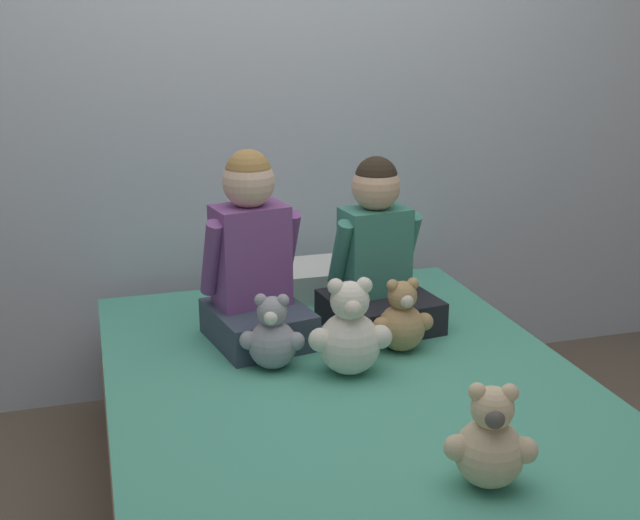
{
  "coord_description": "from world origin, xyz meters",
  "views": [
    {
      "loc": [
        -0.69,
        -2.06,
        1.54
      ],
      "look_at": [
        0.0,
        0.31,
        0.76
      ],
      "focal_mm": 45.0,
      "sensor_mm": 36.0,
      "label": 1
    }
  ],
  "objects_px": {
    "bed": "(348,451)",
    "teddy_bear_held_by_left_child": "(272,337)",
    "child_on_left": "(253,261)",
    "pillow_at_headboard": "(287,282)",
    "child_on_right": "(377,260)",
    "teddy_bear_at_foot_of_bed": "(490,443)",
    "teddy_bear_held_by_right_child": "(402,320)",
    "teddy_bear_between_children": "(350,334)"
  },
  "relations": [
    {
      "from": "teddy_bear_held_by_left_child",
      "to": "teddy_bear_at_foot_of_bed",
      "type": "height_order",
      "value": "teddy_bear_at_foot_of_bed"
    },
    {
      "from": "child_on_right",
      "to": "teddy_bear_at_foot_of_bed",
      "type": "relative_size",
      "value": 2.3
    },
    {
      "from": "pillow_at_headboard",
      "to": "teddy_bear_held_by_left_child",
      "type": "bearing_deg",
      "value": -107.87
    },
    {
      "from": "child_on_left",
      "to": "pillow_at_headboard",
      "type": "distance_m",
      "value": 0.47
    },
    {
      "from": "bed",
      "to": "teddy_bear_held_by_right_child",
      "type": "height_order",
      "value": "teddy_bear_held_by_right_child"
    },
    {
      "from": "child_on_right",
      "to": "bed",
      "type": "bearing_deg",
      "value": -127.42
    },
    {
      "from": "child_on_right",
      "to": "pillow_at_headboard",
      "type": "bearing_deg",
      "value": 113.68
    },
    {
      "from": "bed",
      "to": "pillow_at_headboard",
      "type": "distance_m",
      "value": 0.82
    },
    {
      "from": "teddy_bear_held_by_right_child",
      "to": "pillow_at_headboard",
      "type": "relative_size",
      "value": 0.55
    },
    {
      "from": "child_on_right",
      "to": "pillow_at_headboard",
      "type": "xyz_separation_m",
      "value": [
        -0.23,
        0.38,
        -0.18
      ]
    },
    {
      "from": "pillow_at_headboard",
      "to": "child_on_right",
      "type": "bearing_deg",
      "value": -58.98
    },
    {
      "from": "teddy_bear_held_by_right_child",
      "to": "child_on_left",
      "type": "bearing_deg",
      "value": 153.41
    },
    {
      "from": "teddy_bear_held_by_left_child",
      "to": "teddy_bear_between_children",
      "type": "distance_m",
      "value": 0.24
    },
    {
      "from": "bed",
      "to": "teddy_bear_between_children",
      "type": "xyz_separation_m",
      "value": [
        0.02,
        0.05,
        0.37
      ]
    },
    {
      "from": "child_on_right",
      "to": "teddy_bear_between_children",
      "type": "relative_size",
      "value": 1.95
    },
    {
      "from": "pillow_at_headboard",
      "to": "bed",
      "type": "bearing_deg",
      "value": -90.0
    },
    {
      "from": "teddy_bear_held_by_right_child",
      "to": "teddy_bear_held_by_left_child",
      "type": "bearing_deg",
      "value": -176.71
    },
    {
      "from": "bed",
      "to": "teddy_bear_at_foot_of_bed",
      "type": "bearing_deg",
      "value": -77.39
    },
    {
      "from": "bed",
      "to": "teddy_bear_held_by_left_child",
      "type": "xyz_separation_m",
      "value": [
        -0.2,
        0.15,
        0.34
      ]
    },
    {
      "from": "child_on_right",
      "to": "child_on_left",
      "type": "bearing_deg",
      "value": 172.03
    },
    {
      "from": "child_on_right",
      "to": "teddy_bear_between_children",
      "type": "bearing_deg",
      "value": -129.04
    },
    {
      "from": "bed",
      "to": "teddy_bear_between_children",
      "type": "relative_size",
      "value": 6.16
    },
    {
      "from": "teddy_bear_held_by_left_child",
      "to": "teddy_bear_between_children",
      "type": "bearing_deg",
      "value": -6.09
    },
    {
      "from": "teddy_bear_held_by_right_child",
      "to": "teddy_bear_between_children",
      "type": "relative_size",
      "value": 0.8
    },
    {
      "from": "teddy_bear_at_foot_of_bed",
      "to": "child_on_left",
      "type": "bearing_deg",
      "value": 129.06
    },
    {
      "from": "teddy_bear_held_by_right_child",
      "to": "pillow_at_headboard",
      "type": "height_order",
      "value": "teddy_bear_held_by_right_child"
    },
    {
      "from": "teddy_bear_at_foot_of_bed",
      "to": "pillow_at_headboard",
      "type": "height_order",
      "value": "teddy_bear_at_foot_of_bed"
    },
    {
      "from": "teddy_bear_held_by_left_child",
      "to": "teddy_bear_at_foot_of_bed",
      "type": "xyz_separation_m",
      "value": [
        0.34,
        -0.76,
        0.01
      ]
    },
    {
      "from": "teddy_bear_between_children",
      "to": "pillow_at_headboard",
      "type": "xyz_separation_m",
      "value": [
        -0.02,
        0.72,
        -0.07
      ]
    },
    {
      "from": "teddy_bear_between_children",
      "to": "teddy_bear_at_foot_of_bed",
      "type": "relative_size",
      "value": 1.18
    },
    {
      "from": "teddy_bear_held_by_right_child",
      "to": "bed",
      "type": "bearing_deg",
      "value": -143.15
    },
    {
      "from": "child_on_left",
      "to": "child_on_right",
      "type": "height_order",
      "value": "child_on_left"
    },
    {
      "from": "child_on_left",
      "to": "pillow_at_headboard",
      "type": "bearing_deg",
      "value": 50.32
    },
    {
      "from": "teddy_bear_between_children",
      "to": "pillow_at_headboard",
      "type": "distance_m",
      "value": 0.72
    },
    {
      "from": "bed",
      "to": "child_on_left",
      "type": "height_order",
      "value": "child_on_left"
    },
    {
      "from": "teddy_bear_held_by_right_child",
      "to": "teddy_bear_between_children",
      "type": "xyz_separation_m",
      "value": [
        -0.21,
        -0.11,
        0.02
      ]
    },
    {
      "from": "teddy_bear_held_by_right_child",
      "to": "teddy_bear_at_foot_of_bed",
      "type": "height_order",
      "value": "teddy_bear_at_foot_of_bed"
    },
    {
      "from": "child_on_left",
      "to": "teddy_bear_held_by_right_child",
      "type": "distance_m",
      "value": 0.52
    },
    {
      "from": "teddy_bear_held_by_right_child",
      "to": "teddy_bear_between_children",
      "type": "distance_m",
      "value": 0.24
    },
    {
      "from": "child_on_left",
      "to": "teddy_bear_held_by_right_child",
      "type": "bearing_deg",
      "value": -39.03
    },
    {
      "from": "teddy_bear_held_by_left_child",
      "to": "teddy_bear_between_children",
      "type": "height_order",
      "value": "teddy_bear_between_children"
    },
    {
      "from": "bed",
      "to": "teddy_bear_held_by_left_child",
      "type": "relative_size",
      "value": 7.78
    }
  ]
}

